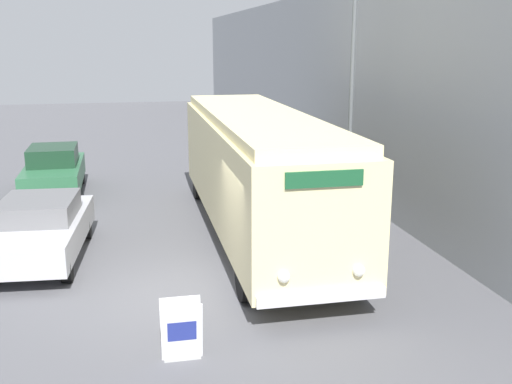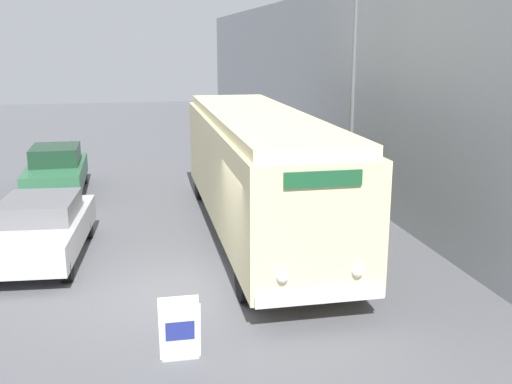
{
  "view_description": "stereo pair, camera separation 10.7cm",
  "coord_description": "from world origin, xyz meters",
  "px_view_note": "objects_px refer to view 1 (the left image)",
  "views": [
    {
      "loc": [
        -0.74,
        -11.31,
        4.98
      ],
      "look_at": [
        1.81,
        0.77,
        1.86
      ],
      "focal_mm": 42.0,
      "sensor_mm": 36.0,
      "label": 1
    },
    {
      "loc": [
        -0.63,
        -11.33,
        4.98
      ],
      "look_at": [
        1.81,
        0.77,
        1.86
      ],
      "focal_mm": 42.0,
      "sensor_mm": 36.0,
      "label": 2
    }
  ],
  "objects_px": {
    "vintage_bus": "(257,167)",
    "parked_car_mid": "(54,171)",
    "sign_board": "(182,331)",
    "streetlamp": "(353,53)",
    "parked_car_near": "(40,228)"
  },
  "relations": [
    {
      "from": "vintage_bus",
      "to": "parked_car_mid",
      "type": "xyz_separation_m",
      "value": [
        -5.71,
        5.56,
        -1.01
      ]
    },
    {
      "from": "parked_car_near",
      "to": "parked_car_mid",
      "type": "height_order",
      "value": "parked_car_mid"
    },
    {
      "from": "streetlamp",
      "to": "parked_car_mid",
      "type": "distance_m",
      "value": 10.44
    },
    {
      "from": "sign_board",
      "to": "parked_car_near",
      "type": "distance_m",
      "value": 5.94
    },
    {
      "from": "sign_board",
      "to": "streetlamp",
      "type": "xyz_separation_m",
      "value": [
        5.44,
        7.13,
        4.17
      ]
    },
    {
      "from": "sign_board",
      "to": "streetlamp",
      "type": "bearing_deg",
      "value": 52.67
    },
    {
      "from": "parked_car_near",
      "to": "parked_car_mid",
      "type": "xyz_separation_m",
      "value": [
        -0.37,
        6.35,
        0.05
      ]
    },
    {
      "from": "vintage_bus",
      "to": "parked_car_mid",
      "type": "distance_m",
      "value": 8.03
    },
    {
      "from": "sign_board",
      "to": "parked_car_mid",
      "type": "distance_m",
      "value": 12.01
    },
    {
      "from": "streetlamp",
      "to": "parked_car_mid",
      "type": "relative_size",
      "value": 1.73
    },
    {
      "from": "sign_board",
      "to": "parked_car_near",
      "type": "height_order",
      "value": "parked_car_near"
    },
    {
      "from": "streetlamp",
      "to": "parked_car_mid",
      "type": "xyz_separation_m",
      "value": [
        -8.63,
        4.44,
        -3.84
      ]
    },
    {
      "from": "streetlamp",
      "to": "parked_car_mid",
      "type": "bearing_deg",
      "value": 152.77
    },
    {
      "from": "sign_board",
      "to": "parked_car_mid",
      "type": "relative_size",
      "value": 0.24
    },
    {
      "from": "sign_board",
      "to": "parked_car_mid",
      "type": "xyz_separation_m",
      "value": [
        -3.19,
        11.57,
        0.32
      ]
    }
  ]
}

